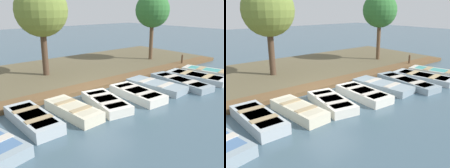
# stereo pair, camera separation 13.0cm
# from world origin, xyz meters

# --- Properties ---
(ground_plane) EXTENTS (80.00, 80.00, 0.00)m
(ground_plane) POSITION_xyz_m (0.00, 0.00, 0.00)
(ground_plane) COLOR #425B6B
(shore_bank) EXTENTS (8.00, 24.00, 0.18)m
(shore_bank) POSITION_xyz_m (-5.00, 0.00, 0.09)
(shore_bank) COLOR brown
(shore_bank) RESTS_ON ground_plane
(dock_walkway) EXTENTS (1.04, 23.34, 0.21)m
(dock_walkway) POSITION_xyz_m (-1.39, 0.00, 0.10)
(dock_walkway) COLOR brown
(dock_walkway) RESTS_ON ground_plane
(rowboat_2) EXTENTS (2.88, 1.11, 0.43)m
(rowboat_2) POSITION_xyz_m (0.67, -3.73, 0.22)
(rowboat_2) COLOR #B2BCC1
(rowboat_2) RESTS_ON ground_plane
(rowboat_3) EXTENTS (2.74, 1.16, 0.44)m
(rowboat_3) POSITION_xyz_m (0.91, -2.19, 0.22)
(rowboat_3) COLOR beige
(rowboat_3) RESTS_ON ground_plane
(rowboat_4) EXTENTS (2.82, 1.58, 0.39)m
(rowboat_4) POSITION_xyz_m (1.02, -0.65, 0.19)
(rowboat_4) COLOR silver
(rowboat_4) RESTS_ON ground_plane
(rowboat_5) EXTENTS (2.87, 1.30, 0.40)m
(rowboat_5) POSITION_xyz_m (1.12, 1.14, 0.20)
(rowboat_5) COLOR silver
(rowboat_5) RESTS_ON ground_plane
(rowboat_6) EXTENTS (3.19, 1.46, 0.37)m
(rowboat_6) POSITION_xyz_m (0.84, 2.80, 0.18)
(rowboat_6) COLOR #8C9EA8
(rowboat_6) RESTS_ON ground_plane
(rowboat_7) EXTENTS (3.67, 1.43, 0.35)m
(rowboat_7) POSITION_xyz_m (1.23, 4.34, 0.17)
(rowboat_7) COLOR #8C9EA8
(rowboat_7) RESTS_ON ground_plane
(rowboat_8) EXTENTS (3.53, 1.73, 0.34)m
(rowboat_8) POSITION_xyz_m (1.25, 5.91, 0.17)
(rowboat_8) COLOR #B2BCC1
(rowboat_8) RESTS_ON ground_plane
(rowboat_9) EXTENTS (3.60, 1.84, 0.38)m
(rowboat_9) POSITION_xyz_m (1.33, 7.45, 0.19)
(rowboat_9) COLOR beige
(rowboat_9) RESTS_ON ground_plane
(mooring_post_far) EXTENTS (0.14, 0.14, 0.83)m
(mooring_post_far) POSITION_xyz_m (-1.38, 8.23, 0.42)
(mooring_post_far) COLOR brown
(mooring_post_far) RESTS_ON ground_plane
(park_tree_left) EXTENTS (2.94, 2.94, 5.35)m
(park_tree_left) POSITION_xyz_m (-4.74, -0.56, 3.85)
(park_tree_left) COLOR #4C3828
(park_tree_left) RESTS_ON ground_plane
(park_tree_center) EXTENTS (2.51, 2.51, 5.07)m
(park_tree_center) POSITION_xyz_m (-3.87, 7.69, 3.78)
(park_tree_center) COLOR brown
(park_tree_center) RESTS_ON ground_plane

